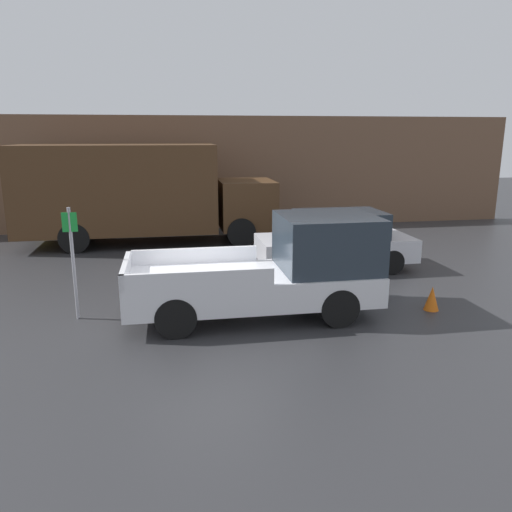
# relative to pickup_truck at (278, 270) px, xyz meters

# --- Properties ---
(ground_plane) EXTENTS (60.00, 60.00, 0.00)m
(ground_plane) POSITION_rel_pickup_truck_xyz_m (-1.47, 0.15, -1.00)
(ground_plane) COLOR #2D2D30
(building_wall) EXTENTS (28.00, 0.15, 4.53)m
(building_wall) POSITION_rel_pickup_truck_xyz_m (-1.47, 10.48, 1.26)
(building_wall) COLOR brown
(building_wall) RESTS_ON ground
(pickup_truck) EXTENTS (5.30, 2.09, 2.15)m
(pickup_truck) POSITION_rel_pickup_truck_xyz_m (0.00, 0.00, 0.00)
(pickup_truck) COLOR silver
(pickup_truck) RESTS_ON ground
(car) EXTENTS (4.42, 1.93, 1.68)m
(car) POSITION_rel_pickup_truck_xyz_m (2.48, 3.40, -0.16)
(car) COLOR silver
(car) RESTS_ON ground
(delivery_truck) EXTENTS (8.88, 2.47, 3.47)m
(delivery_truck) POSITION_rel_pickup_truck_xyz_m (-3.36, 7.85, 0.86)
(delivery_truck) COLOR #472D19
(delivery_truck) RESTS_ON ground
(parking_sign) EXTENTS (0.30, 0.07, 2.39)m
(parking_sign) POSITION_rel_pickup_truck_xyz_m (-4.26, 0.46, 0.35)
(parking_sign) COLOR gray
(parking_sign) RESTS_ON ground
(newspaper_box) EXTENTS (0.45, 0.40, 1.08)m
(newspaper_box) POSITION_rel_pickup_truck_xyz_m (-7.10, 10.15, -0.46)
(newspaper_box) COLOR gold
(newspaper_box) RESTS_ON ground
(traffic_cone) EXTENTS (0.33, 0.33, 0.54)m
(traffic_cone) POSITION_rel_pickup_truck_xyz_m (3.44, -0.35, -0.73)
(traffic_cone) COLOR orange
(traffic_cone) RESTS_ON ground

